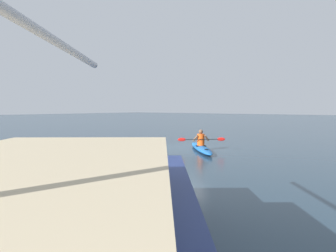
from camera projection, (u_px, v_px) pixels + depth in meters
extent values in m
plane|color=#233847|center=(179.00, 148.00, 16.75)|extent=(160.00, 160.00, 0.00)
ellipsoid|color=#1959A5|center=(201.00, 148.00, 15.63)|extent=(3.50, 3.74, 0.26)
torus|color=black|center=(201.00, 146.00, 15.62)|extent=(0.75, 0.75, 0.04)
cylinder|color=black|center=(207.00, 149.00, 14.27)|extent=(0.18, 0.18, 0.02)
cylinder|color=#E04C14|center=(201.00, 140.00, 15.68)|extent=(0.36, 0.36, 0.57)
sphere|color=brown|center=(201.00, 132.00, 15.66)|extent=(0.21, 0.21, 0.21)
cylinder|color=black|center=(202.00, 139.00, 15.48)|extent=(1.46, 1.34, 0.03)
ellipsoid|color=red|center=(221.00, 139.00, 15.56)|extent=(0.32, 0.30, 0.17)
ellipsoid|color=red|center=(182.00, 140.00, 15.41)|extent=(0.32, 0.30, 0.17)
cylinder|color=brown|center=(207.00, 138.00, 15.62)|extent=(0.19, 0.31, 0.34)
cylinder|color=brown|center=(196.00, 138.00, 15.58)|extent=(0.32, 0.17, 0.34)
cube|color=#C6B28C|center=(35.00, 196.00, 2.64)|extent=(4.30, 4.57, 0.60)
cylinder|color=silver|center=(56.00, 41.00, 3.16)|extent=(2.35, 2.87, 0.09)
sphere|color=orange|center=(33.00, 150.00, 13.93)|extent=(0.52, 0.52, 0.52)
torus|color=#333338|center=(33.00, 144.00, 13.91)|extent=(0.12, 0.12, 0.02)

